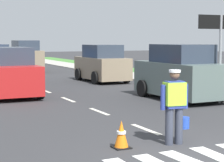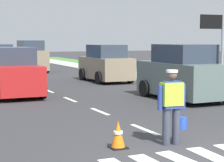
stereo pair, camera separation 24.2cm
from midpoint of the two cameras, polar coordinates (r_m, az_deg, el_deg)
ground_plane at (r=28.35m, az=-14.54°, el=0.75°), size 96.00×96.00×0.00m
sidewalk_right at (r=21.04m, az=11.27°, el=-0.83°), size 2.40×72.00×0.14m
crosswalk_stripes at (r=8.66m, az=13.96°, el=-10.15°), size 4.44×1.93×0.01m
road_worker at (r=9.48m, az=7.76°, el=-2.94°), size 0.77×0.36×1.67m
lane_direction_sign at (r=15.70m, az=13.28°, el=5.75°), size 1.16×0.11×3.20m
traffic_cone_near at (r=9.17m, az=0.50°, el=-7.22°), size 0.36×0.36×0.60m
car_parked_curbside at (r=16.63m, az=8.75°, el=0.96°), size 2.08×4.10×2.14m
car_oncoming_lead at (r=17.87m, az=-13.91°, el=0.98°), size 2.00×4.00×2.01m
car_parked_far at (r=23.35m, az=-1.66°, el=2.23°), size 2.03×3.92×2.03m
car_outgoing_far at (r=30.77m, az=-11.82°, el=3.13°), size 1.93×4.10×2.25m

